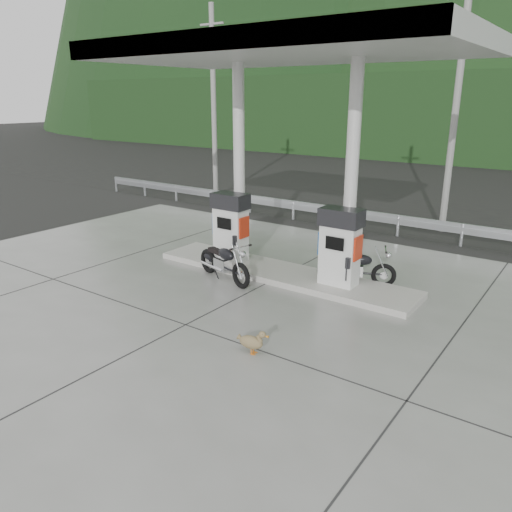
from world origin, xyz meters
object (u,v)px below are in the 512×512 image
Objects in this scene: motorcycle_right at (356,268)px; duck at (251,342)px; gas_pump_right at (340,247)px; motorcycle_left at (224,263)px; gas_pump_left at (231,227)px.

duck is (-0.07, -4.20, -0.22)m from motorcycle_right.
gas_pump_right is 0.95× the size of motorcycle_left.
gas_pump_right reaches higher than duck.
gas_pump_right is at bearing 38.16° from motorcycle_left.
motorcycle_left reaches higher than duck.
gas_pump_left is 3.50m from motorcycle_right.
motorcycle_right is at bearing 9.18° from gas_pump_left.
gas_pump_left is 1.35m from motorcycle_left.
gas_pump_right is 3.25× the size of duck.
gas_pump_left is 0.95× the size of motorcycle_left.
motorcycle_left is at bearing -59.96° from gas_pump_left.
motorcycle_left is at bearing 128.18° from duck.
gas_pump_right is at bearing 83.96° from duck.
motorcycle_right is 4.21m from duck.
gas_pump_left is 3.25× the size of duck.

